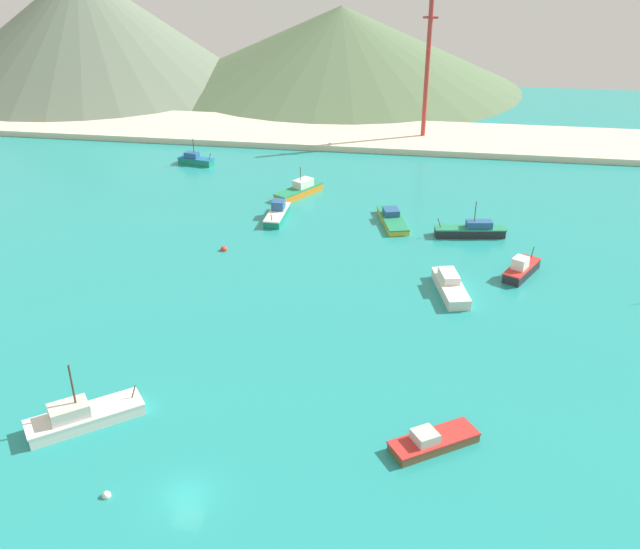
{
  "coord_description": "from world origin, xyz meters",
  "views": [
    {
      "loc": [
        17.96,
        -41.31,
        42.77
      ],
      "look_at": [
        5.19,
        37.72,
        2.27
      ],
      "focal_mm": 39.33,
      "sensor_mm": 36.0,
      "label": 1
    }
  ],
  "objects_px": {
    "fishing_boat_14": "(277,213)",
    "radio_tower": "(427,66)",
    "fishing_boat_7": "(471,230)",
    "fishing_boat_9": "(432,441)",
    "buoy_2": "(224,249)",
    "buoy_1": "(106,495)",
    "fishing_boat_2": "(521,269)",
    "fishing_boat_6": "(392,219)",
    "fishing_boat_8": "(82,416)",
    "fishing_boat_5": "(450,286)",
    "fishing_boat_4": "(195,160)",
    "fishing_boat_12": "(300,190)"
  },
  "relations": [
    {
      "from": "fishing_boat_9",
      "to": "radio_tower",
      "type": "bearing_deg",
      "value": 92.24
    },
    {
      "from": "fishing_boat_7",
      "to": "fishing_boat_2",
      "type": "bearing_deg",
      "value": -63.51
    },
    {
      "from": "fishing_boat_5",
      "to": "fishing_boat_6",
      "type": "height_order",
      "value": "fishing_boat_5"
    },
    {
      "from": "fishing_boat_5",
      "to": "fishing_boat_9",
      "type": "bearing_deg",
      "value": -93.21
    },
    {
      "from": "fishing_boat_2",
      "to": "fishing_boat_12",
      "type": "xyz_separation_m",
      "value": [
        -35.18,
        25.71,
        -0.04
      ]
    },
    {
      "from": "fishing_boat_7",
      "to": "buoy_1",
      "type": "distance_m",
      "value": 67.56
    },
    {
      "from": "fishing_boat_5",
      "to": "fishing_boat_14",
      "type": "xyz_separation_m",
      "value": [
        -27.28,
        21.03,
        -0.03
      ]
    },
    {
      "from": "fishing_boat_6",
      "to": "buoy_1",
      "type": "distance_m",
      "value": 66.0
    },
    {
      "from": "fishing_boat_14",
      "to": "buoy_2",
      "type": "height_order",
      "value": "fishing_boat_14"
    },
    {
      "from": "fishing_boat_9",
      "to": "buoy_2",
      "type": "height_order",
      "value": "fishing_boat_9"
    },
    {
      "from": "fishing_boat_5",
      "to": "fishing_boat_14",
      "type": "bearing_deg",
      "value": 142.38
    },
    {
      "from": "fishing_boat_4",
      "to": "fishing_boat_12",
      "type": "bearing_deg",
      "value": -30.66
    },
    {
      "from": "fishing_boat_2",
      "to": "radio_tower",
      "type": "height_order",
      "value": "radio_tower"
    },
    {
      "from": "fishing_boat_2",
      "to": "fishing_boat_5",
      "type": "distance_m",
      "value": 11.35
    },
    {
      "from": "fishing_boat_8",
      "to": "buoy_2",
      "type": "distance_m",
      "value": 40.23
    },
    {
      "from": "buoy_1",
      "to": "fishing_boat_12",
      "type": "bearing_deg",
      "value": 87.96
    },
    {
      "from": "fishing_boat_7",
      "to": "fishing_boat_9",
      "type": "distance_m",
      "value": 49.37
    },
    {
      "from": "fishing_boat_5",
      "to": "fishing_boat_12",
      "type": "distance_m",
      "value": 41.05
    },
    {
      "from": "fishing_boat_2",
      "to": "fishing_boat_4",
      "type": "bearing_deg",
      "value": 145.95
    },
    {
      "from": "fishing_boat_4",
      "to": "fishing_boat_14",
      "type": "xyz_separation_m",
      "value": [
        21.88,
        -24.86,
        -0.01
      ]
    },
    {
      "from": "fishing_boat_2",
      "to": "buoy_1",
      "type": "height_order",
      "value": "fishing_boat_2"
    },
    {
      "from": "fishing_boat_7",
      "to": "buoy_2",
      "type": "height_order",
      "value": "fishing_boat_7"
    },
    {
      "from": "fishing_boat_8",
      "to": "fishing_boat_12",
      "type": "relative_size",
      "value": 1.04
    },
    {
      "from": "radio_tower",
      "to": "buoy_1",
      "type": "bearing_deg",
      "value": -101.61
    },
    {
      "from": "fishing_boat_9",
      "to": "fishing_boat_14",
      "type": "bearing_deg",
      "value": 116.47
    },
    {
      "from": "fishing_boat_7",
      "to": "fishing_boat_9",
      "type": "xyz_separation_m",
      "value": [
        -4.93,
        -49.12,
        -0.28
      ]
    },
    {
      "from": "buoy_1",
      "to": "radio_tower",
      "type": "height_order",
      "value": "radio_tower"
    },
    {
      "from": "fishing_boat_4",
      "to": "fishing_boat_8",
      "type": "xyz_separation_m",
      "value": [
        14.63,
        -78.31,
        0.06
      ]
    },
    {
      "from": "fishing_boat_9",
      "to": "radio_tower",
      "type": "distance_m",
      "value": 101.19
    },
    {
      "from": "fishing_boat_5",
      "to": "buoy_1",
      "type": "relative_size",
      "value": 13.53
    },
    {
      "from": "fishing_boat_8",
      "to": "fishing_boat_12",
      "type": "distance_m",
      "value": 65.01
    },
    {
      "from": "fishing_boat_6",
      "to": "fishing_boat_5",
      "type": "bearing_deg",
      "value": -68.02
    },
    {
      "from": "buoy_2",
      "to": "radio_tower",
      "type": "bearing_deg",
      "value": 66.61
    },
    {
      "from": "fishing_boat_2",
      "to": "fishing_boat_12",
      "type": "height_order",
      "value": "fishing_boat_12"
    },
    {
      "from": "fishing_boat_14",
      "to": "buoy_1",
      "type": "xyz_separation_m",
      "value": [
        -1.05,
        -61.99,
        -0.74
      ]
    },
    {
      "from": "fishing_boat_14",
      "to": "radio_tower",
      "type": "distance_m",
      "value": 55.26
    },
    {
      "from": "fishing_boat_14",
      "to": "fishing_boat_7",
      "type": "bearing_deg",
      "value": -4.24
    },
    {
      "from": "fishing_boat_4",
      "to": "buoy_2",
      "type": "xyz_separation_m",
      "value": [
        16.8,
        -38.14,
        -0.71
      ]
    },
    {
      "from": "fishing_boat_7",
      "to": "fishing_boat_8",
      "type": "xyz_separation_m",
      "value": [
        -37.76,
        -51.19,
        0.01
      ]
    },
    {
      "from": "fishing_boat_2",
      "to": "buoy_1",
      "type": "bearing_deg",
      "value": -128.64
    },
    {
      "from": "fishing_boat_5",
      "to": "fishing_boat_9",
      "type": "relative_size",
      "value": 1.2
    },
    {
      "from": "fishing_boat_2",
      "to": "fishing_boat_7",
      "type": "distance_m",
      "value": 13.95
    },
    {
      "from": "fishing_boat_7",
      "to": "buoy_1",
      "type": "xyz_separation_m",
      "value": [
        -31.56,
        -59.73,
        -0.79
      ]
    },
    {
      "from": "fishing_boat_9",
      "to": "fishing_boat_6",
      "type": "bearing_deg",
      "value": 97.84
    },
    {
      "from": "fishing_boat_4",
      "to": "buoy_1",
      "type": "xyz_separation_m",
      "value": [
        20.84,
        -86.85,
        -0.74
      ]
    },
    {
      "from": "fishing_boat_6",
      "to": "buoy_2",
      "type": "xyz_separation_m",
      "value": [
        -23.44,
        -14.37,
        -0.47
      ]
    },
    {
      "from": "fishing_boat_12",
      "to": "fishing_boat_14",
      "type": "relative_size",
      "value": 1.13
    },
    {
      "from": "fishing_boat_7",
      "to": "radio_tower",
      "type": "bearing_deg",
      "value": 99.86
    },
    {
      "from": "buoy_1",
      "to": "radio_tower",
      "type": "relative_size",
      "value": 0.02
    },
    {
      "from": "fishing_boat_2",
      "to": "fishing_boat_8",
      "type": "xyz_separation_m",
      "value": [
        -43.98,
        -38.7,
        -0.06
      ]
    }
  ]
}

